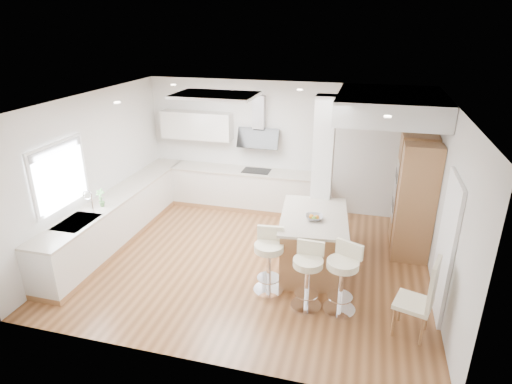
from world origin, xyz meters
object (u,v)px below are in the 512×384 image
(bar_stool_c, at_px, (343,275))
(bar_stool_a, at_px, (269,257))
(dining_chair, at_px, (423,296))
(peninsula, at_px, (313,241))
(bar_stool_b, at_px, (308,273))

(bar_stool_c, bearing_deg, bar_stool_a, -166.94)
(bar_stool_c, xyz_separation_m, dining_chair, (1.05, -0.29, 0.03))
(bar_stool_c, bearing_deg, dining_chair, 7.96)
(dining_chair, bearing_deg, peninsula, 156.79)
(peninsula, bearing_deg, bar_stool_a, -129.70)
(dining_chair, bearing_deg, bar_stool_b, -172.91)
(bar_stool_b, distance_m, dining_chair, 1.56)
(bar_stool_b, distance_m, bar_stool_c, 0.49)
(bar_stool_b, bearing_deg, bar_stool_a, 161.05)
(bar_stool_b, relative_size, dining_chair, 0.86)
(bar_stool_a, height_order, bar_stool_b, bar_stool_a)
(bar_stool_b, xyz_separation_m, dining_chair, (1.54, -0.26, 0.06))
(bar_stool_a, bearing_deg, dining_chair, -18.81)
(bar_stool_a, relative_size, bar_stool_c, 0.99)
(peninsula, height_order, bar_stool_a, peninsula)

